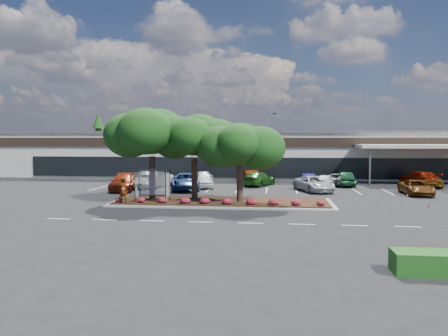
# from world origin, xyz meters

# --- Properties ---
(ground) EXTENTS (160.00, 160.00, 0.00)m
(ground) POSITION_xyz_m (0.00, 0.00, 0.00)
(ground) COLOR black
(ground) RESTS_ON ground
(retail_store) EXTENTS (80.40, 25.20, 6.25)m
(retail_store) POSITION_xyz_m (0.06, 33.91, 3.15)
(retail_store) COLOR silver
(retail_store) RESTS_ON ground
(landscape_island) EXTENTS (18.00, 6.00, 0.26)m
(landscape_island) POSITION_xyz_m (-2.00, 4.00, 0.12)
(landscape_island) COLOR #979792
(landscape_island) RESTS_ON ground
(lane_markings) EXTENTS (33.12, 20.06, 0.01)m
(lane_markings) POSITION_xyz_m (-0.14, 10.42, 0.01)
(lane_markings) COLOR silver
(lane_markings) RESTS_ON ground
(shrub_row) EXTENTS (17.00, 0.80, 0.50)m
(shrub_row) POSITION_xyz_m (-2.00, 1.90, 0.51)
(shrub_row) COLOR maroon
(shrub_row) RESTS_ON landscape_island
(bus_shelter) EXTENTS (2.75, 1.55, 2.59)m
(bus_shelter) POSITION_xyz_m (-7.50, 2.95, 2.31)
(bus_shelter) COLOR black
(bus_shelter) RESTS_ON landscape_island
(island_tree_west) EXTENTS (7.20, 7.20, 7.89)m
(island_tree_west) POSITION_xyz_m (-8.00, 4.50, 4.21)
(island_tree_west) COLOR #0C330C
(island_tree_west) RESTS_ON landscape_island
(island_tree_mid) EXTENTS (6.60, 6.60, 7.32)m
(island_tree_mid) POSITION_xyz_m (-4.50, 5.20, 3.92)
(island_tree_mid) COLOR #0C330C
(island_tree_mid) RESTS_ON landscape_island
(island_tree_east) EXTENTS (5.80, 5.80, 6.50)m
(island_tree_east) POSITION_xyz_m (-0.50, 3.70, 3.51)
(island_tree_east) COLOR #0C330C
(island_tree_east) RESTS_ON landscape_island
(conifer_north_west) EXTENTS (4.40, 4.40, 10.00)m
(conifer_north_west) POSITION_xyz_m (-30.00, 46.00, 5.00)
(conifer_north_west) COLOR #0C330C
(conifer_north_west) RESTS_ON ground
(person_waiting) EXTENTS (0.74, 0.51, 1.96)m
(person_waiting) POSITION_xyz_m (-9.56, 1.70, 1.24)
(person_waiting) COLOR #594C47
(person_waiting) RESTS_ON landscape_island
(light_pole) EXTENTS (1.43, 0.55, 8.82)m
(light_pole) POSITION_xyz_m (1.41, 28.01, 3.88)
(light_pole) COLOR #979792
(light_pole) RESTS_ON ground
(survey_stake) EXTENTS (0.08, 0.14, 0.91)m
(survey_stake) POSITION_xyz_m (12.53, -1.00, 0.59)
(survey_stake) COLOR #A58A56
(survey_stake) RESTS_ON ground
(car_0) EXTENTS (4.52, 6.64, 1.69)m
(car_0) POSITION_xyz_m (-11.07, 14.71, 0.84)
(car_0) COLOR silver
(car_0) RESTS_ON ground
(car_1) EXTENTS (3.36, 6.03, 1.65)m
(car_1) POSITION_xyz_m (-13.14, 11.76, 0.83)
(car_1) COLOR maroon
(car_1) RESTS_ON ground
(car_2) EXTENTS (3.93, 6.60, 1.72)m
(car_2) POSITION_xyz_m (-6.87, 12.99, 0.86)
(car_2) COLOR navy
(car_2) RESTS_ON ground
(car_3) EXTENTS (2.80, 4.98, 1.60)m
(car_3) POSITION_xyz_m (-5.30, 15.23, 0.80)
(car_3) COLOR silver
(car_3) RESTS_ON ground
(car_5) EXTENTS (4.29, 6.09, 1.54)m
(car_5) POSITION_xyz_m (6.23, 13.03, 0.77)
(car_5) COLOR #B8B8B8
(car_5) RESTS_ON ground
(car_6) EXTENTS (2.84, 4.69, 1.49)m
(car_6) POSITION_xyz_m (7.58, 15.74, 0.75)
(car_6) COLOR silver
(car_6) RESTS_ON ground
(car_7) EXTENTS (2.34, 5.04, 1.40)m
(car_7) POSITION_xyz_m (15.60, 11.42, 0.70)
(car_7) COLOR brown
(car_7) RESTS_ON ground
(car_9) EXTENTS (4.44, 6.40, 1.72)m
(car_9) POSITION_xyz_m (-12.72, 17.92, 0.86)
(car_9) COLOR silver
(car_9) RESTS_ON ground
(car_10) EXTENTS (2.10, 4.76, 1.36)m
(car_10) POSITION_xyz_m (-6.22, 20.56, 0.68)
(car_10) COLOR #9D9FA8
(car_10) RESTS_ON ground
(car_11) EXTENTS (2.40, 4.74, 1.49)m
(car_11) POSITION_xyz_m (-0.60, 21.39, 0.75)
(car_11) COLOR #641F05
(car_11) RESTS_ON ground
(car_12) EXTENTS (4.15, 5.76, 1.55)m
(car_12) POSITION_xyz_m (0.52, 17.72, 0.77)
(car_12) COLOR #1D4C15
(car_12) RESTS_ON ground
(car_13) EXTENTS (1.53, 4.13, 1.35)m
(car_13) POSITION_xyz_m (6.05, 18.68, 0.67)
(car_13) COLOR navy
(car_13) RESTS_ON ground
(car_14) EXTENTS (2.08, 5.06, 1.72)m
(car_14) POSITION_xyz_m (10.13, 18.61, 0.86)
(car_14) COLOR #19512B
(car_14) RESTS_ON ground
(car_15) EXTENTS (3.91, 5.49, 1.39)m
(car_15) POSITION_xyz_m (9.32, 18.77, 0.69)
(car_15) COLOR #525157
(car_15) RESTS_ON ground
(car_16) EXTENTS (3.46, 6.22, 1.70)m
(car_16) POSITION_xyz_m (18.27, 19.14, 0.85)
(car_16) COLOR maroon
(car_16) RESTS_ON ground
(car_17) EXTENTS (3.12, 5.23, 1.36)m
(car_17) POSITION_xyz_m (19.05, 18.36, 0.68)
(car_17) COLOR brown
(car_17) RESTS_ON ground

